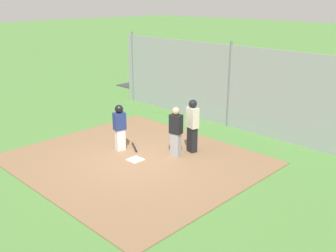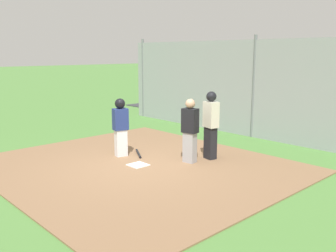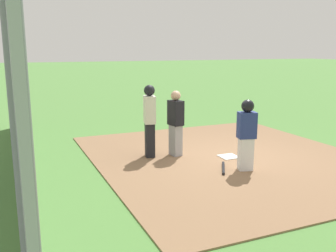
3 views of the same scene
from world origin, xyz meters
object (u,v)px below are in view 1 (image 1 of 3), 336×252
runner (120,125)px  catcher (176,131)px  umpire (192,125)px  parked_car_silver (239,85)px  baseball_bat (134,147)px  parked_car_blue (273,93)px  home_plate (135,159)px

runner → catcher: bearing=43.8°
umpire → parked_car_silver: size_ratio=0.42×
baseball_bat → parked_car_blue: bearing=118.0°
home_plate → catcher: bearing=-120.9°
baseball_bat → parked_car_silver: (1.60, -8.45, 0.55)m
catcher → runner: (1.68, 0.93, 0.04)m
umpire → runner: 2.40m
runner → parked_car_silver: runner is taller
home_plate → parked_car_silver: 9.41m
baseball_bat → parked_car_silver: bearing=131.9°
catcher → parked_car_blue: bearing=177.1°
catcher → baseball_bat: catcher is taller
runner → baseball_bat: (-0.22, -0.42, -0.85)m
home_plate → runner: 1.34m
home_plate → parked_car_silver: parked_car_silver is taller
catcher → baseball_bat: size_ratio=2.00×
runner → baseball_bat: runner is taller
home_plate → umpire: umpire is taller
umpire → parked_car_blue: (1.13, -7.13, -0.36)m
runner → parked_car_silver: size_ratio=0.37×
home_plate → baseball_bat: baseball_bat is taller
baseball_bat → parked_car_blue: (-0.47, -8.27, 0.55)m
catcher → baseball_bat: 1.75m
umpire → baseball_bat: size_ratio=2.18×
parked_car_blue → home_plate: bearing=99.1°
parked_car_silver → catcher: bearing=111.3°
catcher → parked_car_silver: bearing=-169.1°
home_plate → baseball_bat: bearing=-39.3°
catcher → runner: 1.92m
catcher → parked_car_blue: size_ratio=0.37×
catcher → baseball_bat: (1.46, 0.51, -0.82)m
umpire → parked_car_silver: (3.20, -7.31, -0.36)m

